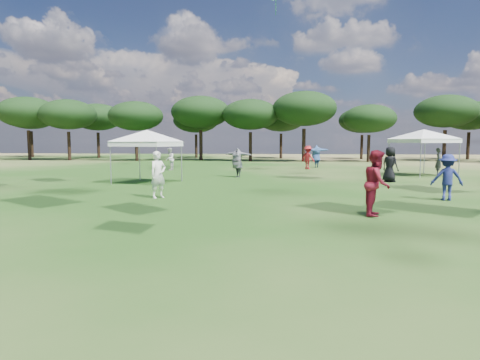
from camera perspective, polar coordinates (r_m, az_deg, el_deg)
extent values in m
cylinder|color=black|center=(54.07, -27.79, 4.41)|extent=(0.40, 0.40, 3.49)
ellipsoid|color=black|center=(54.18, -27.97, 8.47)|extent=(6.79, 6.79, 3.66)
cylinder|color=black|center=(51.18, -23.12, 4.48)|extent=(0.38, 0.38, 3.32)
ellipsoid|color=black|center=(51.27, -23.28, 8.55)|extent=(6.44, 6.44, 3.47)
cylinder|color=black|center=(47.05, -14.50, 4.59)|extent=(0.36, 0.36, 3.14)
ellipsoid|color=black|center=(47.13, -14.60, 8.79)|extent=(6.11, 6.11, 3.29)
cylinder|color=black|center=(46.59, -5.58, 4.92)|extent=(0.40, 0.40, 3.46)
ellipsoid|color=black|center=(46.71, -5.62, 9.60)|extent=(6.73, 6.73, 3.63)
cylinder|color=black|center=(44.64, 1.49, 4.76)|extent=(0.37, 0.37, 3.21)
ellipsoid|color=black|center=(44.74, 1.50, 9.29)|extent=(6.24, 6.24, 3.36)
cylinder|color=black|center=(44.15, 9.05, 4.91)|extent=(0.41, 0.41, 3.56)
ellipsoid|color=black|center=(44.28, 9.13, 9.98)|extent=(6.91, 6.91, 3.73)
cylinder|color=black|center=(45.42, 17.81, 4.31)|extent=(0.33, 0.33, 2.88)
ellipsoid|color=black|center=(45.48, 17.93, 8.30)|extent=(5.60, 5.60, 3.02)
cylinder|color=black|center=(50.32, 27.05, 4.38)|extent=(0.39, 0.39, 3.44)
ellipsoid|color=black|center=(50.43, 27.24, 8.68)|extent=(6.69, 6.69, 3.60)
cylinder|color=black|center=(63.74, -27.49, 4.55)|extent=(0.41, 0.41, 3.62)
ellipsoid|color=black|center=(63.84, -27.65, 8.12)|extent=(7.03, 7.03, 3.79)
cylinder|color=black|center=(56.80, -19.49, 4.69)|extent=(0.39, 0.39, 3.37)
ellipsoid|color=black|center=(56.89, -19.61, 8.42)|extent=(6.54, 6.54, 3.53)
cylinder|color=black|center=(54.36, -6.25, 4.81)|extent=(0.36, 0.36, 3.11)
ellipsoid|color=black|center=(54.43, -6.28, 8.42)|extent=(6.05, 6.05, 3.26)
cylinder|color=black|center=(52.42, 5.84, 4.84)|extent=(0.37, 0.37, 3.20)
ellipsoid|color=black|center=(52.50, 5.88, 8.68)|extent=(6.21, 6.21, 3.35)
cylinder|color=black|center=(52.24, 16.92, 4.51)|extent=(0.34, 0.34, 2.99)
ellipsoid|color=black|center=(52.30, 17.02, 8.12)|extent=(5.81, 5.81, 3.13)
cylinder|color=black|center=(56.52, 29.70, 4.25)|extent=(0.38, 0.38, 3.31)
ellipsoid|color=black|center=(56.61, 29.87, 7.93)|extent=(6.43, 6.43, 3.47)
cylinder|color=gray|center=(21.26, -17.93, 2.19)|extent=(0.06, 0.06, 2.10)
cylinder|color=gray|center=(19.80, -11.78, 2.12)|extent=(0.06, 0.06, 2.10)
cylinder|color=gray|center=(23.43, -14.08, 2.57)|extent=(0.06, 0.06, 2.10)
cylinder|color=gray|center=(22.11, -8.31, 2.52)|extent=(0.06, 0.06, 2.10)
cube|color=white|center=(21.58, -13.08, 5.02)|extent=(3.36, 3.36, 0.25)
pyramid|color=white|center=(21.59, -13.13, 6.94)|extent=(5.55, 5.55, 0.60)
cylinder|color=gray|center=(26.03, 24.29, 2.71)|extent=(0.06, 0.06, 2.27)
cylinder|color=gray|center=(28.05, 28.74, 2.69)|extent=(0.06, 0.06, 2.27)
cylinder|color=gray|center=(28.27, 20.38, 3.04)|extent=(0.06, 0.06, 2.27)
cylinder|color=gray|center=(30.13, 24.75, 3.01)|extent=(0.06, 0.06, 2.27)
cube|color=white|center=(28.06, 24.63, 5.08)|extent=(4.02, 4.02, 0.25)
pyramid|color=white|center=(28.07, 24.69, 6.56)|extent=(5.74, 5.74, 0.60)
imported|color=maroon|center=(31.98, 9.65, 3.18)|extent=(1.34, 1.32, 1.85)
imported|color=navy|center=(34.23, 10.78, 3.33)|extent=(2.37, 1.53, 1.88)
imported|color=navy|center=(16.63, 27.37, 0.33)|extent=(1.18, 0.78, 1.71)
imported|color=black|center=(23.03, 20.55, 2.10)|extent=(1.06, 1.10, 1.90)
imported|color=silver|center=(15.71, -11.56, 0.73)|extent=(0.75, 0.78, 1.81)
imported|color=maroon|center=(12.37, 18.89, -0.42)|extent=(0.97, 1.11, 1.93)
imported|color=#535459|center=(24.43, -0.38, 2.49)|extent=(2.10, 1.84, 1.79)
imported|color=silver|center=(30.92, -9.97, 2.96)|extent=(0.68, 0.86, 1.71)
imported|color=#333339|center=(29.11, 26.43, 2.38)|extent=(0.61, 0.75, 1.77)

